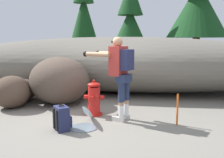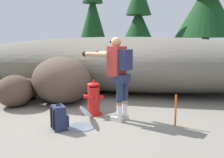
# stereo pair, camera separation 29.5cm
# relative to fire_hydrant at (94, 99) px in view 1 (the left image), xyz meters

# --- Properties ---
(ground_plane) EXTENTS (56.00, 56.00, 0.04)m
(ground_plane) POSITION_rel_fire_hydrant_xyz_m (0.07, -0.24, -0.37)
(ground_plane) COLOR slate
(dirt_embankment) EXTENTS (12.05, 3.20, 1.70)m
(dirt_embankment) POSITION_rel_fire_hydrant_xyz_m (0.07, 2.85, 0.50)
(dirt_embankment) COLOR #666056
(dirt_embankment) RESTS_ON ground_plane
(fire_hydrant) EXTENTS (0.44, 0.39, 0.76)m
(fire_hydrant) POSITION_rel_fire_hydrant_xyz_m (0.00, 0.00, 0.00)
(fire_hydrant) COLOR red
(fire_hydrant) RESTS_ON ground_plane
(hydrant_water_jet) EXTENTS (0.53, 0.97, 0.48)m
(hydrant_water_jet) POSITION_rel_fire_hydrant_xyz_m (0.00, -0.62, -0.21)
(hydrant_water_jet) COLOR silver
(hydrant_water_jet) RESTS_ON ground_plane
(utility_worker) EXTENTS (1.04, 0.74, 1.66)m
(utility_worker) POSITION_rel_fire_hydrant_xyz_m (0.58, -0.23, 0.70)
(utility_worker) COLOR beige
(utility_worker) RESTS_ON ground_plane
(spare_backpack) EXTENTS (0.36, 0.36, 0.47)m
(spare_backpack) POSITION_rel_fire_hydrant_xyz_m (-0.34, -1.04, -0.13)
(spare_backpack) COLOR #23284C
(spare_backpack) RESTS_ON ground_plane
(boulder_large) EXTENTS (2.11, 2.08, 1.19)m
(boulder_large) POSITION_rel_fire_hydrant_xyz_m (-1.10, 0.85, 0.25)
(boulder_large) COLOR #4D3F35
(boulder_large) RESTS_ON ground_plane
(boulder_mid) EXTENTS (0.86, 0.97, 0.77)m
(boulder_mid) POSITION_rel_fire_hydrant_xyz_m (-2.09, 0.28, 0.03)
(boulder_mid) COLOR #4B3A2E
(boulder_mid) RESTS_ON ground_plane
(boulder_small) EXTENTS (0.85, 0.86, 0.43)m
(boulder_small) POSITION_rel_fire_hydrant_xyz_m (-1.81, 1.81, -0.13)
(boulder_small) COLOR #4A4639
(boulder_small) RESTS_ON ground_plane
(boulder_outlier) EXTENTS (0.94, 0.94, 0.58)m
(boulder_outlier) POSITION_rel_fire_hydrant_xyz_m (-2.19, 1.02, -0.06)
(boulder_outlier) COLOR #4A3833
(boulder_outlier) RESTS_ON ground_plane
(pine_tree_far_left) EXTENTS (1.87, 1.87, 6.48)m
(pine_tree_far_left) POSITION_rel_fire_hydrant_xyz_m (-3.08, 10.11, 2.97)
(pine_tree_far_left) COLOR #47331E
(pine_tree_far_left) RESTS_ON ground_plane
(pine_tree_left) EXTENTS (2.05, 2.05, 4.73)m
(pine_tree_left) POSITION_rel_fire_hydrant_xyz_m (-0.13, 8.52, 2.21)
(pine_tree_left) COLOR #47331E
(pine_tree_left) RESTS_ON ground_plane
(pine_tree_center) EXTENTS (2.98, 2.98, 6.14)m
(pine_tree_center) POSITION_rel_fire_hydrant_xyz_m (3.21, 8.41, 3.20)
(pine_tree_center) COLOR #47331E
(pine_tree_center) RESTS_ON ground_plane
(survey_stake) EXTENTS (0.04, 0.04, 0.60)m
(survey_stake) POSITION_rel_fire_hydrant_xyz_m (1.71, -0.38, -0.05)
(survey_stake) COLOR #E55914
(survey_stake) RESTS_ON ground_plane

